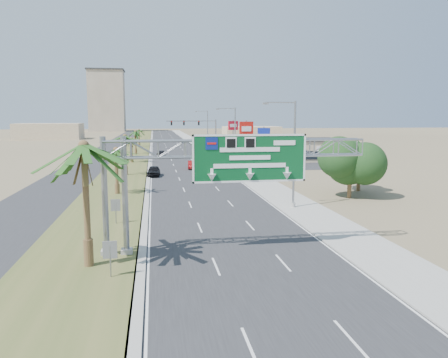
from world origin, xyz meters
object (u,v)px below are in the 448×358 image
signal_mast (206,135)px  store_building (294,150)px  car_left_lane (154,171)px  pole_sign_red_far (233,128)px  car_far (161,154)px  car_right_lane (199,161)px  pole_sign_red_near (246,131)px  pole_sign_blue (264,139)px  car_mid_lane (192,165)px  sign_gantry (224,157)px  palm_near (84,147)px

signal_mast → store_building: 18.08m
car_left_lane → pole_sign_red_far: (15.95, 23.39, 5.47)m
car_left_lane → car_far: 29.45m
store_building → car_far: store_building is taller
pole_sign_red_far → store_building: bearing=-18.9°
signal_mast → car_right_lane: signal_mast is taller
pole_sign_red_far → pole_sign_red_near: bearing=-91.9°
store_building → pole_sign_blue: bearing=-124.3°
pole_sign_red_near → pole_sign_blue: (2.18, -3.32, -1.12)m
pole_sign_red_near → pole_sign_blue: bearing=-56.7°
signal_mast → car_mid_lane: size_ratio=2.56×
store_building → pole_sign_red_near: pole_sign_red_near is taller
car_mid_lane → car_right_lane: (1.75, 6.41, 0.01)m
car_left_lane → car_right_lane: (8.06, 14.44, -0.07)m
car_mid_lane → sign_gantry: bearing=-88.1°
signal_mast → car_far: (-9.02, 4.00, -4.19)m
palm_near → car_far: bearing=85.5°
sign_gantry → car_mid_lane: 45.05m
sign_gantry → car_far: (-2.79, 66.05, -5.40)m
car_far → signal_mast: bearing=-27.0°
store_building → pole_sign_red_far: bearing=161.1°
sign_gantry → store_building: size_ratio=0.93×
car_right_lane → pole_sign_red_near: 11.08m
pole_sign_red_near → pole_sign_blue: 4.12m
car_left_lane → pole_sign_blue: size_ratio=0.63×
store_building → pole_sign_red_far: (-11.55, 3.96, 4.21)m
sign_gantry → palm_near: (-8.14, -1.93, 0.87)m
signal_mast → pole_sign_blue: size_ratio=1.47×
car_right_lane → pole_sign_red_near: size_ratio=0.61×
palm_near → pole_sign_blue: 48.50m
signal_mast → pole_sign_red_far: (5.28, -2.01, 1.36)m
palm_near → store_building: palm_near is taller
palm_near → car_far: size_ratio=1.83×
car_left_lane → car_far: car_left_lane is taller
pole_sign_red_far → car_right_lane: bearing=-131.4°
car_left_lane → pole_sign_red_far: size_ratio=0.55×
car_mid_lane → car_far: car_mid_lane is taller
sign_gantry → car_far: 66.33m
sign_gantry → pole_sign_red_near: pole_sign_red_near is taller
car_left_lane → palm_near: bearing=-91.6°
car_far → car_right_lane: bearing=-69.9°
car_right_lane → car_far: size_ratio=1.06×
pole_sign_red_near → signal_mast: bearing=105.5°
sign_gantry → pole_sign_red_far: bearing=79.1°
car_right_lane → car_far: 16.28m
car_right_lane → car_left_lane: bearing=-113.0°
sign_gantry → car_mid_lane: size_ratio=4.16×
car_mid_lane → car_right_lane: 6.64m
sign_gantry → pole_sign_red_near: bearing=76.2°
pole_sign_red_near → pole_sign_red_far: bearing=88.1°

